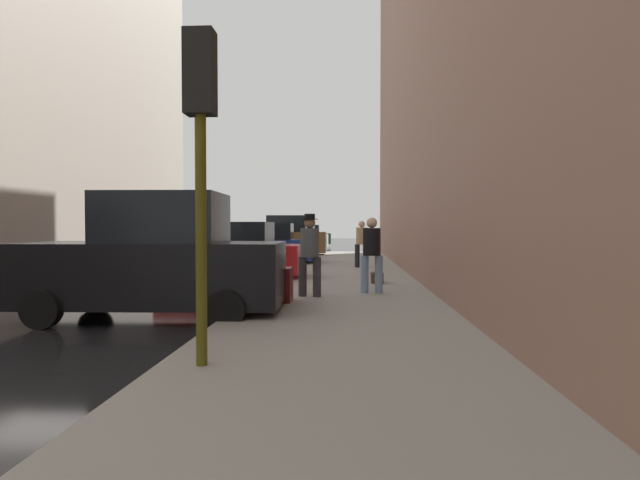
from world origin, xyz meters
name	(u,v)px	position (x,y,z in m)	size (l,w,h in m)	color
ground_plane	(58,305)	(0.00, 0.00, 0.00)	(120.00, 120.00, 0.00)	black
sidewalk	(344,304)	(6.00, 0.00, 0.07)	(4.00, 40.00, 0.15)	gray
parked_black_suv	(156,261)	(2.65, -1.38, 1.03)	(4.66, 2.19, 2.25)	black
parked_red_hatchback	(234,253)	(2.65, 4.75, 0.85)	(4.25, 2.16, 1.79)	#B2191E
parked_blue_sedan	(266,246)	(2.65, 10.67, 0.85)	(4.25, 2.15, 1.79)	navy
parked_bronze_suv	(284,238)	(2.65, 16.68, 1.03)	(4.64, 2.14, 2.25)	brown
parked_silver_sedan	(298,238)	(2.65, 23.77, 0.85)	(4.22, 2.10, 1.79)	#B7BABF
parked_dark_green_sedan	(305,237)	(2.65, 30.05, 0.85)	(4.26, 2.16, 1.79)	#193828
fire_hydrant	(291,267)	(4.45, 3.98, 0.50)	(0.42, 0.22, 0.70)	red
traffic_light	(201,124)	(4.50, -4.80, 2.76)	(0.32, 0.32, 3.60)	#514C0F
pedestrian_with_beanie	(310,251)	(5.26, 0.55, 1.14)	(0.52, 0.46, 1.78)	#333338
pedestrian_in_jeans	(372,251)	(6.62, 1.23, 1.10)	(0.50, 0.40, 1.71)	#728CB2
pedestrian_in_tan_coat	(362,242)	(6.58, 8.26, 1.10)	(0.52, 0.45, 1.71)	black
rolling_suitcase	(283,285)	(4.78, -0.21, 0.49)	(0.36, 0.56, 1.04)	#591414
duffel_bag	(377,278)	(6.86, 3.26, 0.29)	(0.32, 0.44, 0.28)	#472D19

